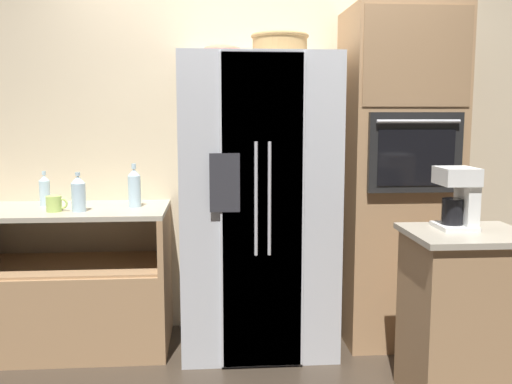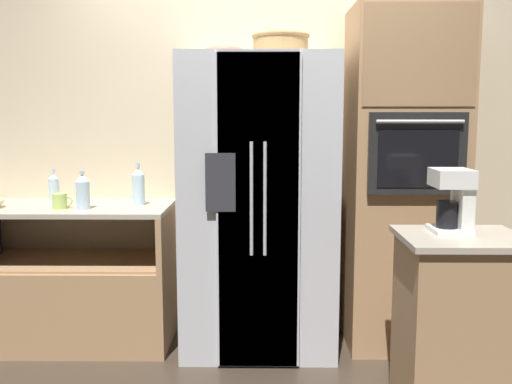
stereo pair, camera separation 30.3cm
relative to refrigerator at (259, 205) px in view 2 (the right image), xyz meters
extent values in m
plane|color=#382D23|center=(-0.03, -0.02, -0.92)|extent=(20.00, 20.00, 0.00)
cube|color=beige|center=(-0.03, 0.40, 0.48)|extent=(12.00, 0.06, 2.80)
cube|color=#A87F56|center=(-1.36, 0.05, -0.66)|extent=(1.57, 0.64, 0.54)
cube|color=#A87F56|center=(-1.36, 0.05, -0.38)|extent=(1.51, 0.59, 0.02)
cube|color=#A87F56|center=(-0.59, 0.05, -0.22)|extent=(0.04, 0.64, 0.34)
cube|color=#ADA38E|center=(-1.36, 0.05, -0.03)|extent=(1.57, 0.64, 0.03)
cube|color=silver|center=(0.00, 0.01, 0.00)|extent=(0.95, 0.71, 1.85)
cube|color=silver|center=(-0.01, -0.36, 0.00)|extent=(0.47, 0.02, 1.81)
cube|color=silver|center=(0.01, -0.36, 0.00)|extent=(0.47, 0.02, 1.81)
cylinder|color=#B2B2B7|center=(-0.04, -0.38, 0.09)|extent=(0.02, 0.02, 0.65)
cylinder|color=#B2B2B7|center=(0.04, -0.38, 0.09)|extent=(0.02, 0.02, 0.65)
cube|color=#2D2D33|center=(-0.21, -0.37, 0.18)|extent=(0.17, 0.01, 0.33)
cube|color=#A87F56|center=(0.92, 0.07, 0.15)|extent=(0.69, 0.60, 2.15)
cube|color=black|center=(0.92, -0.25, 0.34)|extent=(0.57, 0.04, 0.48)
cube|color=black|center=(0.92, -0.27, 0.31)|extent=(0.46, 0.01, 0.33)
cylinder|color=#B2B2B7|center=(0.92, -0.29, 0.53)|extent=(0.50, 0.02, 0.02)
cube|color=#94704C|center=(0.92, -0.24, 0.90)|extent=(0.65, 0.01, 0.58)
cube|color=#A87F56|center=(1.00, -0.82, -0.49)|extent=(0.55, 0.49, 0.88)
cube|color=#ADA38E|center=(1.00, -0.82, -0.03)|extent=(0.60, 0.53, 0.03)
cylinder|color=tan|center=(0.13, -0.04, 0.98)|extent=(0.33, 0.33, 0.11)
torus|color=tan|center=(0.13, -0.04, 1.03)|extent=(0.35, 0.35, 0.03)
ellipsoid|color=#DB664C|center=(-0.21, 0.08, 0.96)|extent=(0.25, 0.25, 0.07)
cylinder|color=silver|center=(-0.77, 0.07, 0.08)|extent=(0.08, 0.08, 0.20)
cone|color=silver|center=(-0.77, 0.07, 0.20)|extent=(0.08, 0.08, 0.04)
cylinder|color=silver|center=(-0.77, 0.07, 0.24)|extent=(0.03, 0.03, 0.03)
cylinder|color=silver|center=(-1.35, 0.16, 0.06)|extent=(0.07, 0.07, 0.16)
cone|color=silver|center=(-1.35, 0.16, 0.16)|extent=(0.07, 0.07, 0.04)
cylinder|color=silver|center=(-1.35, 0.16, 0.19)|extent=(0.02, 0.02, 0.03)
cylinder|color=silver|center=(-1.09, -0.08, 0.07)|extent=(0.08, 0.08, 0.17)
cone|color=silver|center=(-1.09, -0.08, 0.18)|extent=(0.08, 0.08, 0.05)
cylinder|color=silver|center=(-1.09, -0.08, 0.21)|extent=(0.03, 0.03, 0.02)
cylinder|color=#B2D166|center=(-1.24, -0.07, 0.03)|extent=(0.09, 0.09, 0.10)
torus|color=#B2D166|center=(-1.19, -0.07, 0.03)|extent=(0.07, 0.01, 0.07)
cube|color=white|center=(0.96, -0.75, -0.01)|extent=(0.18, 0.21, 0.02)
cylinder|color=black|center=(0.94, -0.75, 0.07)|extent=(0.11, 0.11, 0.13)
cube|color=white|center=(1.02, -0.75, 0.14)|extent=(0.06, 0.18, 0.32)
cube|color=white|center=(0.96, -0.75, 0.25)|extent=(0.18, 0.21, 0.09)
camera|label=1|loc=(-0.28, -3.54, 0.57)|focal=40.00mm
camera|label=2|loc=(0.02, -3.55, 0.57)|focal=40.00mm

